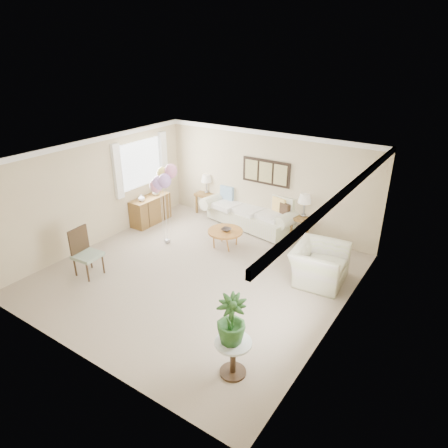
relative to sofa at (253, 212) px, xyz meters
name	(u,v)px	position (x,y,z in m)	size (l,w,h in m)	color
ground_plane	(198,275)	(0.33, -2.92, -0.39)	(6.00, 6.00, 0.00)	tan
room_shell	(194,202)	(0.22, -2.83, 1.24)	(6.04, 6.04, 2.60)	#C7B991
wall_art_triptych	(266,172)	(0.33, 0.05, 1.16)	(1.35, 0.06, 0.65)	black
sofa	(253,212)	(0.00, 0.00, 0.00)	(2.83, 1.40, 0.99)	beige
end_table_left	(207,196)	(-1.56, 0.03, 0.12)	(0.56, 0.51, 0.61)	brown
end_table_right	(303,220)	(1.45, 0.04, 0.10)	(0.54, 0.49, 0.59)	brown
lamp_left	(206,179)	(-1.56, 0.03, 0.65)	(0.31, 0.31, 0.55)	gray
lamp_right	(305,199)	(1.45, 0.04, 0.66)	(0.35, 0.35, 0.61)	gray
coffee_table	(225,232)	(0.10, -1.49, 0.01)	(0.86, 0.86, 0.43)	#A86529
decor_bowl	(226,230)	(0.12, -1.48, 0.07)	(0.23, 0.23, 0.06)	#322925
armchair	(319,264)	(2.56, -1.68, -0.01)	(1.17, 1.03, 0.76)	beige
side_table	(233,350)	(2.49, -4.87, 0.06)	(0.55, 0.55, 0.60)	silver
potted_plant	(231,320)	(2.46, -4.88, 0.60)	(0.43, 0.43, 0.77)	#1B4817
accent_chair	(85,251)	(-1.68, -4.20, 0.16)	(0.55, 0.55, 1.05)	gray
credenza	(150,210)	(-2.43, -1.42, -0.02)	(0.46, 1.20, 0.74)	brown
vase_white	(141,198)	(-2.41, -1.74, 0.44)	(0.17, 0.17, 0.18)	white
vase_sage	(156,192)	(-2.41, -1.19, 0.45)	(0.19, 0.19, 0.20)	beige
balloon_cluster	(163,179)	(-1.21, -2.16, 1.28)	(0.59, 0.53, 2.04)	gray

